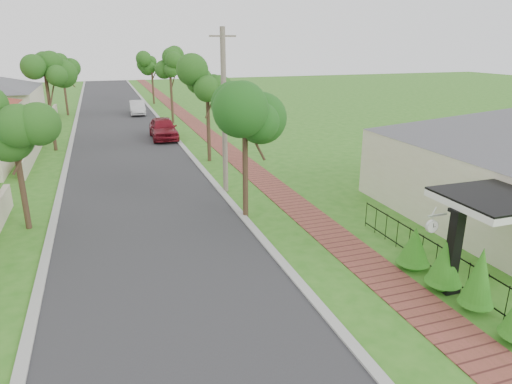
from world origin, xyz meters
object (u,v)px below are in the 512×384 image
porch_post (453,256)px  near_tree (245,112)px  station_clock (432,225)px  parked_car_red (163,128)px  parked_car_white (137,108)px  utility_pole (224,112)px

porch_post → near_tree: bearing=116.5°
station_clock → parked_car_red: bearing=100.1°
parked_car_white → station_clock: (5.06, -36.81, 1.29)m
parked_car_white → near_tree: (1.80, -29.68, 3.62)m
parked_car_white → utility_pole: 26.46m
near_tree → station_clock: (3.26, -7.12, -2.34)m
parked_car_red → parked_car_white: parked_car_red is taller
porch_post → parked_car_white: bearing=98.5°
porch_post → parked_car_white: size_ratio=0.63×
porch_post → parked_car_red: porch_post is taller
porch_post → parked_car_white: porch_post is taller
porch_post → utility_pole: utility_pole is taller
parked_car_red → near_tree: size_ratio=0.85×
station_clock → utility_pole: bearing=106.6°
porch_post → utility_pole: (-3.65, 11.00, 2.67)m
parked_car_red → near_tree: bearing=-85.5°
parked_car_white → station_clock: 37.18m
parked_car_white → near_tree: near_tree is taller
near_tree → utility_pole: utility_pole is taller
utility_pole → parked_car_white: bearing=94.1°
parked_car_white → utility_pole: utility_pole is taller
porch_post → parked_car_white: 37.62m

